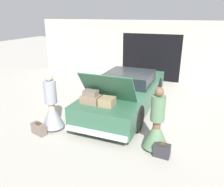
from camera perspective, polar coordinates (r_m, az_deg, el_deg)
ground_plane at (r=7.63m, az=3.65°, el=-3.61°), size 40.00×40.00×0.00m
garage_wall_back at (r=10.75m, az=10.23°, el=10.83°), size 12.00×0.14×2.80m
car at (r=7.42m, az=3.72°, el=0.37°), size 1.80×4.83×1.63m
person_left at (r=6.24m, az=-15.40°, el=-4.14°), size 0.62×0.62×1.62m
person_right at (r=5.26m, az=11.53°, el=-8.85°), size 0.62×0.62×1.55m
suitcase_beside_left_person at (r=6.25m, az=-18.58°, el=-8.75°), size 0.47×0.30×0.34m
suitcase_beside_right_person at (r=5.22m, az=12.89°, el=-14.26°), size 0.38×0.22×0.34m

